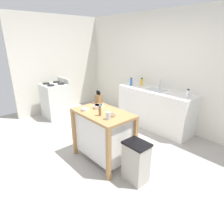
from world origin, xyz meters
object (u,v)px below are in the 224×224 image
Objects in this scene: knife_block at (99,99)px; bottle_hand_soap at (142,82)px; sink_faucet at (160,84)px; kitchen_island at (103,133)px; bowl_stoneware_deep at (112,115)px; bottle_dish_soap at (131,82)px; bowl_ceramic_wide at (98,107)px; bowl_ceramic_small at (85,109)px; stove at (56,100)px; pepper_grinder at (100,110)px; drinking_cup at (108,116)px; trash_bin at (136,162)px; bottle_spray_cleaner at (188,94)px.

bottle_hand_soap is at bearing 102.82° from knife_block.
kitchen_island is at bearing -82.44° from sink_faucet.
bottle_dish_soap reaches higher than bowl_stoneware_deep.
bowl_ceramic_small is at bearing -103.61° from bowl_ceramic_wide.
bowl_stoneware_deep is 2.65m from stove.
bowl_ceramic_small is at bearing -171.10° from pepper_grinder.
bottle_hand_soap reaches higher than bowl_ceramic_small.
drinking_cup is 0.78m from trash_bin.
bowl_ceramic_wide is 0.92× the size of bottle_spray_cleaner.
trash_bin is 0.62× the size of stove.
bowl_ceramic_small is 0.66× the size of pepper_grinder.
bottle_dish_soap is (-1.03, 1.79, 0.02)m from pepper_grinder.
knife_block is 0.39× the size of trash_bin.
bowl_ceramic_small is at bearing -12.50° from stove.
kitchen_island is at bearing 156.01° from drinking_cup.
bowl_ceramic_small is 0.62× the size of bottle_hand_soap.
pepper_grinder reaches higher than bowl_stoneware_deep.
bowl_ceramic_small is 1.16m from trash_bin.
bottle_dish_soap is at bearing 119.47° from kitchen_island.
bottle_spray_cleaner is at bearing -6.08° from bottle_hand_soap.
trash_bin is 3.12m from stove.
bowl_ceramic_small reaches higher than trash_bin.
drinking_cup is at bearing 5.48° from bowl_ceramic_small.
kitchen_island is at bearing -60.53° from bottle_dish_soap.
drinking_cup is 0.64× the size of pepper_grinder.
bottle_spray_cleaner is (0.72, 1.64, 0.07)m from bowl_ceramic_wide.
bottle_hand_soap reaches higher than bowl_ceramic_wide.
bottle_hand_soap is (-0.50, -0.06, -0.02)m from sink_faucet.
bottle_hand_soap reaches higher than drinking_cup.
bowl_stoneware_deep is 0.12× the size of stove.
pepper_grinder is (0.47, -0.34, -0.01)m from knife_block.
stove is (-3.11, 0.28, 0.14)m from trash_bin.
bottle_dish_soap is at bearing 119.94° from pepper_grinder.
drinking_cup reaches higher than bowl_ceramic_wide.
bowl_stoneware_deep is at bearing -62.05° from bottle_hand_soap.
drinking_cup reaches higher than bowl_ceramic_small.
drinking_cup is (0.06, -0.12, 0.04)m from bowl_stoneware_deep.
bottle_spray_cleaner is (0.44, 1.83, 0.02)m from pepper_grinder.
bowl_ceramic_wide is 2.24m from stove.
drinking_cup is 2.23m from bottle_hand_soap.
sink_faucet is 1.14× the size of bottle_dish_soap.
stove is at bearing 170.36° from pepper_grinder.
sink_faucet is 0.81m from bottle_spray_cleaner.
knife_block is at bearing 109.14° from bowl_ceramic_small.
knife_block is at bearing 153.03° from drinking_cup.
sink_faucet reaches higher than pepper_grinder.
bowl_ceramic_wide is at bearing 146.52° from pepper_grinder.
sink_faucet is at bearing 92.01° from bowl_ceramic_wide.
trash_bin is at bearing -5.17° from stove.
kitchen_island is 0.51m from bowl_ceramic_small.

